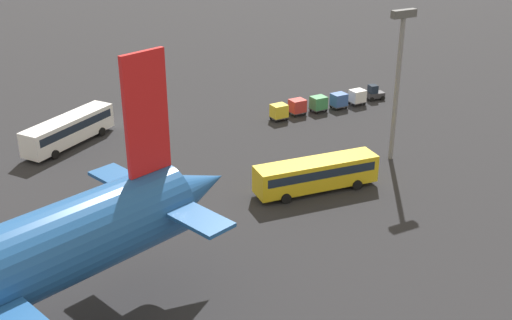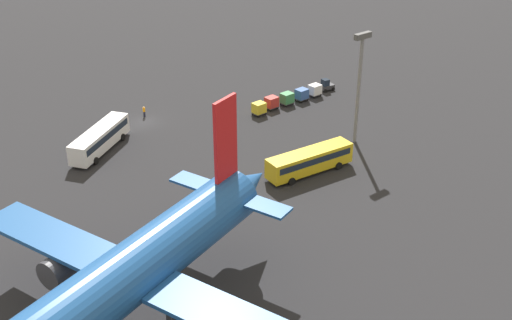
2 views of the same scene
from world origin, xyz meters
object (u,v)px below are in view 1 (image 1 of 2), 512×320
at_px(cargo_cart_blue, 339,100).
at_px(shuttle_bus_far, 316,173).
at_px(cargo_cart_white, 357,96).
at_px(baggage_tug, 374,93).
at_px(cargo_cart_green, 319,103).
at_px(cargo_cart_yellow, 279,111).
at_px(cargo_cart_red, 297,106).
at_px(worker_person, 141,106).
at_px(shuttle_bus_near, 69,128).

bearing_deg(cargo_cart_blue, shuttle_bus_far, 50.26).
relative_size(cargo_cart_white, cargo_cart_blue, 1.00).
xyz_separation_m(shuttle_bus_far, baggage_tug, (-22.12, -19.66, -0.96)).
xyz_separation_m(cargo_cart_green, cargo_cart_yellow, (6.12, 0.34, 0.00)).
xyz_separation_m(cargo_cart_blue, cargo_cart_red, (6.12, -0.46, 0.00)).
xyz_separation_m(cargo_cart_white, cargo_cart_blue, (3.06, 0.09, 0.00)).
height_order(shuttle_bus_far, cargo_cart_green, shuttle_bus_far).
height_order(shuttle_bus_far, worker_person, shuttle_bus_far).
xyz_separation_m(shuttle_bus_near, cargo_cart_yellow, (-25.19, 4.30, -0.77)).
bearing_deg(cargo_cart_blue, shuttle_bus_near, -6.90).
xyz_separation_m(baggage_tug, cargo_cart_green, (9.49, 0.57, 0.25)).
distance_m(cargo_cart_green, cargo_cart_red, 3.07).
bearing_deg(worker_person, shuttle_bus_far, 105.16).
relative_size(baggage_tug, cargo_cart_green, 1.24).
xyz_separation_m(shuttle_bus_near, cargo_cart_white, (-37.44, 4.07, -0.77)).
bearing_deg(shuttle_bus_far, cargo_cart_red, -110.64).
bearing_deg(cargo_cart_green, cargo_cart_yellow, 3.22).
height_order(baggage_tug, cargo_cart_white, baggage_tug).
relative_size(shuttle_bus_far, cargo_cart_red, 6.13).
xyz_separation_m(worker_person, cargo_cart_white, (-26.76, 10.55, 0.32)).
distance_m(shuttle_bus_near, cargo_cart_white, 37.66).
relative_size(cargo_cart_green, cargo_cart_red, 1.00).
relative_size(worker_person, cargo_cart_green, 0.84).
bearing_deg(cargo_cart_red, shuttle_bus_far, 63.68).
relative_size(shuttle_bus_near, cargo_cart_blue, 5.72).
height_order(worker_person, cargo_cart_yellow, cargo_cart_yellow).
height_order(worker_person, cargo_cart_blue, cargo_cart_blue).
relative_size(shuttle_bus_far, cargo_cart_green, 6.13).
relative_size(shuttle_bus_far, worker_person, 7.26).
bearing_deg(cargo_cart_white, worker_person, -21.53).
bearing_deg(cargo_cart_blue, cargo_cart_green, -3.83).
distance_m(shuttle_bus_far, cargo_cart_blue, 24.56).
bearing_deg(cargo_cart_red, worker_person, -30.10).
xyz_separation_m(shuttle_bus_far, cargo_cart_green, (-12.63, -19.08, -0.71)).
bearing_deg(cargo_cart_yellow, cargo_cart_red, -168.87).
height_order(cargo_cart_white, cargo_cart_red, same).
xyz_separation_m(shuttle_bus_near, cargo_cart_blue, (-34.37, 4.16, -0.77)).
bearing_deg(cargo_cart_yellow, baggage_tug, -176.64).
height_order(cargo_cart_white, cargo_cart_green, same).
height_order(baggage_tug, cargo_cart_blue, baggage_tug).
xyz_separation_m(worker_person, cargo_cart_yellow, (-14.51, 10.78, 0.32)).
bearing_deg(shuttle_bus_near, worker_person, 177.16).
relative_size(shuttle_bus_far, cargo_cart_white, 6.13).
xyz_separation_m(shuttle_bus_near, baggage_tug, (-40.80, 3.38, -1.02)).
height_order(cargo_cart_red, cargo_cart_yellow, same).
relative_size(worker_person, cargo_cart_white, 0.84).
distance_m(shuttle_bus_far, worker_person, 30.61).
bearing_deg(cargo_cart_blue, baggage_tug, -173.10).
height_order(worker_person, cargo_cart_red, cargo_cart_red).
bearing_deg(baggage_tug, cargo_cart_yellow, 11.11).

